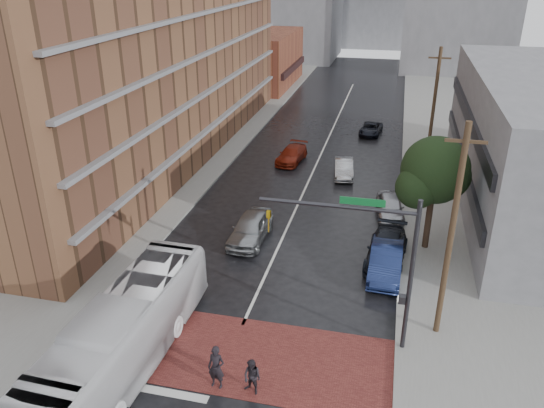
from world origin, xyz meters
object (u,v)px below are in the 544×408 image
Objects in this scene: pedestrian_a at (216,367)px; car_parked_mid at (387,250)px; car_travel_b at (344,168)px; car_travel_c at (292,154)px; pedestrian_b at (252,377)px; car_parked_near at (386,261)px; suv_travel at (371,129)px; car_parked_far at (390,207)px; car_travel_a at (250,228)px; transit_bus at (125,333)px.

pedestrian_a is 13.06m from car_parked_mid.
car_travel_b is 0.91× the size of car_travel_c.
pedestrian_b is 11.18m from car_parked_near.
pedestrian_a is at bearing -103.16° from car_travel_b.
car_parked_near is 0.94× the size of car_parked_mid.
car_travel_b is at bearing 108.51° from pedestrian_b.
car_parked_near reaches higher than car_travel_c.
car_parked_far is at bearing -76.04° from suv_travel.
car_travel_c is 1.11× the size of suv_travel.
car_travel_a is 1.15× the size of car_parked_far.
car_parked_near reaches higher than pedestrian_b.
car_parked_far is at bearing -67.65° from car_travel_b.
pedestrian_b is at bearing -75.21° from car_travel_c.
pedestrian_a is at bearing -79.05° from car_travel_a.
pedestrian_b is at bearing -111.83° from car_parked_far.
transit_bus reaches higher than pedestrian_b.
transit_bus is at bearing -127.66° from car_parked_far.
suv_travel is at bearing 100.51° from car_parked_mid.
car_parked_far is (3.79, -6.62, 0.05)m from car_travel_b.
pedestrian_a reaches higher than car_travel_a.
car_parked_near reaches higher than car_parked_far.
pedestrian_b is 35.98m from suv_travel.
pedestrian_a is 1.23× the size of pedestrian_b.
car_travel_b is 0.96× the size of car_parked_far.
suv_travel is at bearing 90.80° from car_parked_far.
pedestrian_b is at bearing -113.91° from car_parked_near.
suv_travel is (1.37, 11.79, -0.11)m from car_travel_b.
car_parked_near is at bearing -12.07° from car_travel_a.
car_travel_b is at bearing 113.12° from car_parked_far.
car_travel_a reaches higher than car_travel_c.
car_travel_a reaches higher than car_parked_mid.
suv_travel is at bearing 79.10° from transit_bus.
car_parked_near is 1.14× the size of car_parked_far.
pedestrian_a is at bearing -89.54° from suv_travel.
transit_bus is at bearing -95.99° from suv_travel.
car_travel_b is at bearing 76.30° from transit_bus.
transit_bus is 11.95m from car_travel_a.
pedestrian_b is 12.61m from car_travel_a.
car_parked_mid is (2.43, -24.40, 0.18)m from suv_travel.
pedestrian_b is 26.68m from car_travel_c.
car_travel_a is 8.17m from car_parked_mid.
pedestrian_b is 0.37× the size of car_parked_far.
car_parked_far is at bearing 35.14° from car_travel_a.
car_travel_b is 14.50m from car_parked_near.
car_travel_b is at bearing 89.32° from pedestrian_a.
pedestrian_b is 18.13m from car_parked_far.
suv_travel is (3.76, 35.90, -0.40)m from pedestrian_a.
pedestrian_b reaches higher than car_travel_b.
car_travel_a reaches higher than car_parked_near.
car_parked_near is at bearing -82.31° from car_travel_b.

